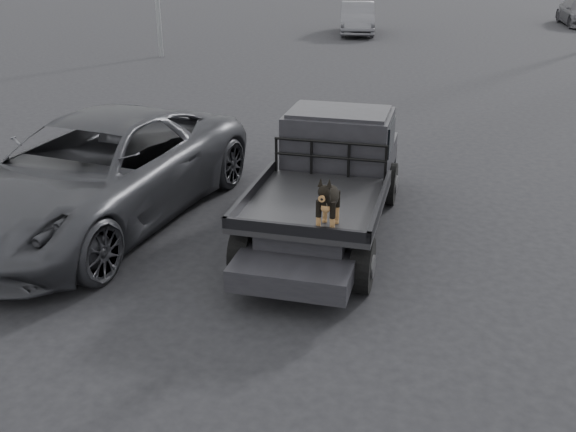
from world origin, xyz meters
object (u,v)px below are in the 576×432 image
(dog, at_px, (328,202))
(parked_suv, at_px, (96,172))
(distant_car_a, at_px, (358,18))
(flatbed_ute, at_px, (326,207))

(dog, height_order, parked_suv, parked_suv)
(distant_car_a, bearing_deg, flatbed_ute, -91.78)
(flatbed_ute, relative_size, distant_car_a, 1.18)
(flatbed_ute, xyz_separation_m, dog, (0.36, -1.80, 0.83))
(distant_car_a, bearing_deg, parked_suv, -100.90)
(parked_suv, bearing_deg, flatbed_ute, 14.19)
(dog, height_order, distant_car_a, dog)
(dog, relative_size, parked_suv, 0.12)
(dog, xyz_separation_m, parked_suv, (-4.13, 1.33, -0.42))
(dog, distance_m, distant_car_a, 25.50)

